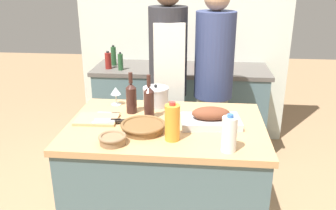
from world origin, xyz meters
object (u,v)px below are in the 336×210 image
object	(u,v)px
knife_bread	(109,113)
person_cook_aproned	(168,78)
milk_jug	(229,134)
condiment_bottle_tall	(120,62)
stand_mixer	(204,55)
knife_chef	(112,121)
stock_pot	(156,97)
wine_bottle_green	(131,97)
wine_bottle_dark	(149,101)
wicker_basket	(143,127)
juice_jug	(172,122)
condiment_bottle_short	(114,56)
knife_paring	(109,120)
condiment_bottle_extra	(108,61)
person_cook_guest	(213,81)
wine_glass_left	(116,92)
mixing_bowl	(113,139)
roasting_pan	(211,118)
cutting_board	(97,119)

from	to	relation	value
knife_bread	person_cook_aproned	xyz separation A→B (m)	(0.34, 0.63, 0.08)
milk_jug	condiment_bottle_tall	bearing A→B (deg)	120.20
stand_mixer	knife_chef	bearing A→B (deg)	-110.38
stock_pot	wine_bottle_green	bearing A→B (deg)	-134.95
wine_bottle_dark	wicker_basket	bearing A→B (deg)	-91.85
juice_jug	wicker_basket	bearing A→B (deg)	151.83
wine_bottle_dark	condiment_bottle_short	distance (m)	1.54
milk_jug	wine_bottle_green	xyz separation A→B (m)	(-0.62, 0.50, 0.01)
knife_paring	condiment_bottle_extra	distance (m)	1.43
condiment_bottle_extra	wicker_basket	bearing A→B (deg)	-68.02
person_cook_guest	person_cook_aproned	bearing A→B (deg)	-170.70
wine_bottle_green	wine_bottle_dark	bearing A→B (deg)	-33.39
person_cook_aproned	person_cook_guest	size ratio (longest dim) A/B	1.02
juice_jug	condiment_bottle_short	world-z (taller)	juice_jug
wine_glass_left	condiment_bottle_short	distance (m)	1.23
mixing_bowl	person_cook_aproned	bearing A→B (deg)	79.16
wine_glass_left	condiment_bottle_tall	size ratio (longest dim) A/B	0.73
stand_mixer	mixing_bowl	bearing A→B (deg)	-105.49
stand_mixer	person_cook_aproned	bearing A→B (deg)	-111.92
wicker_basket	mixing_bowl	xyz separation A→B (m)	(-0.14, -0.18, -0.00)
juice_jug	wine_bottle_dark	world-z (taller)	wine_bottle_dark
roasting_pan	knife_bread	distance (m)	0.69
stock_pot	milk_jug	distance (m)	0.80
wine_glass_left	person_cook_aproned	xyz separation A→B (m)	(0.33, 0.45, -0.02)
knife_chef	knife_paring	distance (m)	0.03
wine_bottle_green	wicker_basket	bearing A→B (deg)	-66.55
knife_bread	condiment_bottle_short	xyz separation A→B (m)	(-0.30, 1.37, 0.08)
wine_bottle_dark	wine_glass_left	xyz separation A→B (m)	(-0.27, 0.23, -0.02)
milk_jug	person_cook_aproned	xyz separation A→B (m)	(-0.43, 1.09, -0.02)
roasting_pan	wicker_basket	world-z (taller)	roasting_pan
stand_mixer	roasting_pan	bearing A→B (deg)	-88.22
knife_chef	stand_mixer	xyz separation A→B (m)	(0.57, 1.54, 0.10)
knife_bread	stand_mixer	size ratio (longest dim) A/B	0.48
knife_bread	juice_jug	bearing A→B (deg)	-37.56
wicker_basket	wine_glass_left	bearing A→B (deg)	121.70
mixing_bowl	knife_chef	bearing A→B (deg)	105.19
juice_jug	knife_chef	size ratio (longest dim) A/B	1.02
condiment_bottle_short	stand_mixer	bearing A→B (deg)	-0.32
stock_pot	wine_bottle_green	distance (m)	0.21
juice_jug	person_cook_aproned	world-z (taller)	person_cook_aproned
wicker_basket	condiment_bottle_tall	distance (m)	1.51
person_cook_guest	milk_jug	bearing A→B (deg)	-84.59
condiment_bottle_extra	knife_paring	bearing A→B (deg)	-75.39
wicker_basket	knife_chef	bearing A→B (deg)	159.18
knife_chef	milk_jug	bearing A→B (deg)	-21.88
stock_pot	wine_glass_left	world-z (taller)	stock_pot
wicker_basket	cutting_board	world-z (taller)	wicker_basket
roasting_pan	stock_pot	world-z (taller)	stock_pot
condiment_bottle_short	mixing_bowl	bearing A→B (deg)	-76.49
juice_jug	condiment_bottle_tall	xyz separation A→B (m)	(-0.65, 1.54, -0.04)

